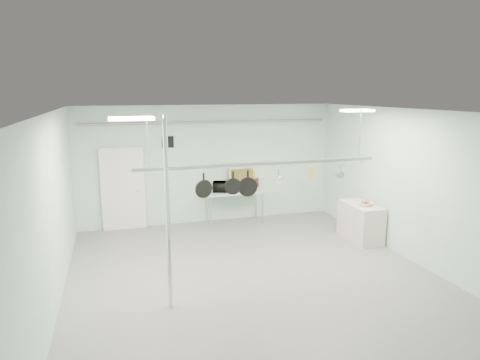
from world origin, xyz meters
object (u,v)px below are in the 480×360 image
object	(u,v)px
skillet_right	(248,183)
fruit_bowl	(366,204)
coffee_canister	(238,188)
skillet_left	(204,186)
side_cabinet	(361,222)
chrome_pole	(168,215)
pot_rack	(261,162)
microwave	(222,187)
prep_table	(234,193)
skillet_mid	(233,183)

from	to	relation	value
skillet_right	fruit_bowl	bearing A→B (deg)	21.74
coffee_canister	skillet_right	xyz separation A→B (m)	(-0.71, -3.12, 0.81)
skillet_left	side_cabinet	bearing A→B (deg)	2.28
chrome_pole	pot_rack	xyz separation A→B (m)	(1.90, 0.90, 0.63)
fruit_bowl	skillet_left	distance (m)	4.30
microwave	skillet_left	world-z (taller)	skillet_left
pot_rack	microwave	size ratio (longest dim) A/B	9.72
prep_table	coffee_canister	bearing A→B (deg)	-76.21
chrome_pole	skillet_right	world-z (taller)	chrome_pole
prep_table	skillet_mid	distance (m)	3.59
chrome_pole	pot_rack	size ratio (longest dim) A/B	0.67
side_cabinet	microwave	world-z (taller)	microwave
pot_rack	microwave	bearing A→B (deg)	88.93
chrome_pole	microwave	size ratio (longest dim) A/B	6.48
side_cabinet	microwave	distance (m)	3.67
skillet_right	side_cabinet	bearing A→B (deg)	24.10
prep_table	pot_rack	distance (m)	3.61
prep_table	microwave	size ratio (longest dim) A/B	3.24
side_cabinet	prep_table	bearing A→B (deg)	139.21
side_cabinet	skillet_left	xyz separation A→B (m)	(-4.07, -1.10, 1.39)
coffee_canister	fruit_bowl	size ratio (longest dim) A/B	0.68
skillet_left	coffee_canister	bearing A→B (deg)	50.54
coffee_canister	skillet_left	bearing A→B (deg)	-116.62
prep_table	skillet_left	size ratio (longest dim) A/B	3.32
skillet_mid	skillet_right	xyz separation A→B (m)	(0.29, 0.00, -0.03)
side_cabinet	chrome_pole	bearing A→B (deg)	-157.59
chrome_pole	fruit_bowl	bearing A→B (deg)	20.90
skillet_left	skillet_mid	bearing A→B (deg)	-12.84
pot_rack	skillet_mid	size ratio (longest dim) A/B	10.69
chrome_pole	coffee_canister	bearing A→B (deg)	59.76
prep_table	skillet_mid	xyz separation A→B (m)	(-0.96, -3.30, 1.03)
skillet_mid	chrome_pole	bearing A→B (deg)	-138.91
prep_table	skillet_left	bearing A→B (deg)	-114.74
side_cabinet	pot_rack	size ratio (longest dim) A/B	0.25
chrome_pole	side_cabinet	world-z (taller)	chrome_pole
chrome_pole	skillet_right	size ratio (longest dim) A/B	6.36
side_cabinet	skillet_mid	xyz separation A→B (m)	(-3.51, -1.10, 1.41)
prep_table	side_cabinet	bearing A→B (deg)	-40.79
coffee_canister	skillet_mid	bearing A→B (deg)	-107.78
microwave	skillet_mid	bearing A→B (deg)	97.31
coffee_canister	skillet_right	world-z (taller)	skillet_right
coffee_canister	skillet_mid	xyz separation A→B (m)	(-1.00, -3.12, 0.84)
prep_table	coffee_canister	distance (m)	0.26
prep_table	pot_rack	size ratio (longest dim) A/B	0.33
chrome_pole	side_cabinet	xyz separation A→B (m)	(4.85, 2.00, -1.15)
chrome_pole	skillet_right	bearing A→B (deg)	28.88
chrome_pole	side_cabinet	distance (m)	5.37
side_cabinet	pot_rack	distance (m)	3.62
microwave	skillet_right	size ratio (longest dim) A/B	0.98
chrome_pole	fruit_bowl	distance (m)	5.25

